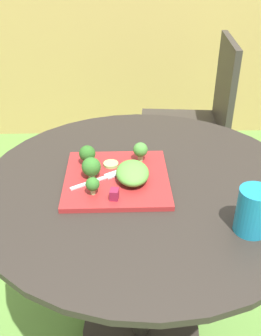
{
  "coord_description": "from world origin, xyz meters",
  "views": [
    {
      "loc": [
        -0.07,
        -0.9,
        1.32
      ],
      "look_at": [
        -0.04,
        0.0,
        0.76
      ],
      "focal_mm": 40.57,
      "sensor_mm": 36.0,
      "label": 1
    }
  ],
  "objects_px": {
    "patio_chair": "(200,113)",
    "salad_plate": "(117,178)",
    "drinking_glass": "(253,213)",
    "fork": "(101,179)"
  },
  "relations": [
    {
      "from": "patio_chair",
      "to": "salad_plate",
      "type": "bearing_deg",
      "value": -115.24
    },
    {
      "from": "salad_plate",
      "to": "drinking_glass",
      "type": "bearing_deg",
      "value": -35.89
    },
    {
      "from": "drinking_glass",
      "to": "salad_plate",
      "type": "bearing_deg",
      "value": 144.11
    },
    {
      "from": "salad_plate",
      "to": "patio_chair",
      "type": "bearing_deg",
      "value": 64.76
    },
    {
      "from": "patio_chair",
      "to": "drinking_glass",
      "type": "bearing_deg",
      "value": -96.01
    },
    {
      "from": "drinking_glass",
      "to": "fork",
      "type": "height_order",
      "value": "drinking_glass"
    },
    {
      "from": "drinking_glass",
      "to": "fork",
      "type": "distance_m",
      "value": 0.42
    },
    {
      "from": "patio_chair",
      "to": "salad_plate",
      "type": "height_order",
      "value": "patio_chair"
    },
    {
      "from": "drinking_glass",
      "to": "fork",
      "type": "bearing_deg",
      "value": 149.88
    },
    {
      "from": "patio_chair",
      "to": "salad_plate",
      "type": "relative_size",
      "value": 3.08
    }
  ]
}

